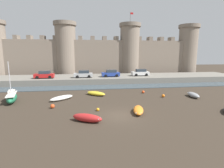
# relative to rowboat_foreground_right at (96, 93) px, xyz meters

# --- Properties ---
(ground_plane) EXTENTS (160.00, 160.00, 0.00)m
(ground_plane) POSITION_rel_rowboat_foreground_right_xyz_m (2.02, -9.59, -0.33)
(ground_plane) COLOR #382D23
(water_channel) EXTENTS (80.00, 4.50, 0.10)m
(water_channel) POSITION_rel_rowboat_foreground_right_xyz_m (2.02, 6.60, -0.28)
(water_channel) COLOR #3D4C56
(water_channel) RESTS_ON ground
(quay_road) EXTENTS (66.73, 10.00, 1.32)m
(quay_road) POSITION_rel_rowboat_foreground_right_xyz_m (2.02, 13.85, 0.33)
(quay_road) COLOR slate
(quay_road) RESTS_ON ground
(castle) EXTENTS (60.93, 6.20, 18.14)m
(castle) POSITION_rel_rowboat_foreground_right_xyz_m (2.01, 23.51, 6.24)
(castle) COLOR gray
(castle) RESTS_ON ground
(rowboat_foreground_right) EXTENTS (3.45, 3.09, 0.63)m
(rowboat_foreground_right) POSITION_rel_rowboat_foreground_right_xyz_m (0.00, 0.00, 0.00)
(rowboat_foreground_right) COLOR yellow
(rowboat_foreground_right) RESTS_ON ground
(rowboat_near_channel_left) EXTENTS (1.39, 3.06, 0.70)m
(rowboat_near_channel_left) POSITION_rel_rowboat_foreground_right_xyz_m (14.81, -3.23, 0.03)
(rowboat_near_channel_left) COLOR gray
(rowboat_near_channel_left) RESTS_ON ground
(rowboat_foreground_left) EXTENTS (3.59, 3.38, 0.60)m
(rowboat_foreground_left) POSITION_rel_rowboat_foreground_right_xyz_m (-5.03, -2.13, -0.02)
(rowboat_foreground_left) COLOR silver
(rowboat_foreground_left) RESTS_ON ground
(rowboat_near_channel_right) EXTENTS (3.23, 2.28, 0.80)m
(rowboat_near_channel_right) POSITION_rel_rowboat_foreground_right_xyz_m (-1.37, -10.91, 0.08)
(rowboat_near_channel_right) COLOR red
(rowboat_near_channel_right) RESTS_ON ground
(sailboat_midflat_left) EXTENTS (2.48, 4.95, 5.61)m
(sailboat_midflat_left) POSITION_rel_rowboat_foreground_right_xyz_m (-11.76, -2.19, 0.33)
(sailboat_midflat_left) COLOR #1E6B47
(sailboat_midflat_left) RESTS_ON ground
(rowboat_foreground_centre) EXTENTS (1.86, 3.29, 0.64)m
(rowboat_foreground_centre) POSITION_rel_rowboat_foreground_right_xyz_m (4.38, -9.06, 0.00)
(rowboat_foreground_centre) COLOR orange
(rowboat_foreground_centre) RESTS_ON ground
(mooring_buoy_off_centre) EXTENTS (0.49, 0.49, 0.49)m
(mooring_buoy_off_centre) POSITION_rel_rowboat_foreground_right_xyz_m (10.20, -2.70, -0.09)
(mooring_buoy_off_centre) COLOR orange
(mooring_buoy_off_centre) RESTS_ON ground
(mooring_buoy_mid_mud) EXTENTS (0.47, 0.47, 0.47)m
(mooring_buoy_mid_mud) POSITION_rel_rowboat_foreground_right_xyz_m (8.01, 0.40, -0.10)
(mooring_buoy_mid_mud) COLOR #E04C1E
(mooring_buoy_mid_mud) RESTS_ON ground
(mooring_buoy_near_channel) EXTENTS (0.52, 0.52, 0.52)m
(mooring_buoy_near_channel) POSITION_rel_rowboat_foreground_right_xyz_m (-5.60, -6.00, -0.07)
(mooring_buoy_near_channel) COLOR #E04C1E
(mooring_buoy_near_channel) RESTS_ON ground
(mooring_buoy_near_shore) EXTENTS (0.38, 0.38, 0.38)m
(mooring_buoy_near_shore) POSITION_rel_rowboat_foreground_right_xyz_m (-0.14, -7.81, -0.15)
(mooring_buoy_near_shore) COLOR orange
(mooring_buoy_near_shore) RESTS_ON ground
(car_quay_west) EXTENTS (4.16, 2.00, 1.62)m
(car_quay_west) POSITION_rel_rowboat_foreground_right_xyz_m (4.06, 12.37, 1.77)
(car_quay_west) COLOR #263F99
(car_quay_west) RESTS_ON quay_road
(car_quay_centre_east) EXTENTS (4.16, 2.00, 1.62)m
(car_quay_centre_east) POSITION_rel_rowboat_foreground_right_xyz_m (-10.52, 11.71, 1.77)
(car_quay_centre_east) COLOR red
(car_quay_centre_east) RESTS_ON quay_road
(car_quay_centre_west) EXTENTS (4.16, 2.00, 1.62)m
(car_quay_centre_west) POSITION_rel_rowboat_foreground_right_xyz_m (-2.20, 11.70, 1.77)
(car_quay_centre_west) COLOR #B2B5B7
(car_quay_centre_west) RESTS_ON quay_road
(car_quay_east) EXTENTS (4.16, 2.00, 1.62)m
(car_quay_east) POSITION_rel_rowboat_foreground_right_xyz_m (11.36, 13.13, 1.77)
(car_quay_east) COLOR silver
(car_quay_east) RESTS_ON quay_road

